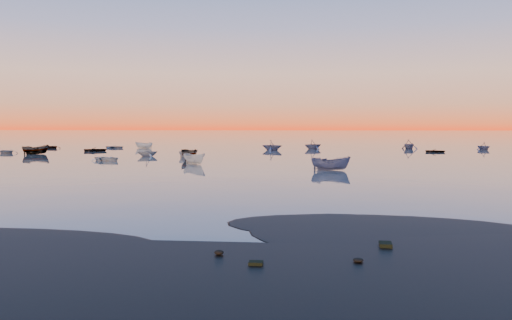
# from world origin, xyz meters

# --- Properties ---
(ground) EXTENTS (600.00, 600.00, 0.00)m
(ground) POSITION_xyz_m (0.00, 100.00, 0.00)
(ground) COLOR slate
(ground) RESTS_ON ground
(mud_lobes) EXTENTS (140.00, 6.00, 0.07)m
(mud_lobes) POSITION_xyz_m (0.00, -1.00, 0.01)
(mud_lobes) COLOR black
(mud_lobes) RESTS_ON ground
(moored_fleet) EXTENTS (124.00, 58.00, 1.20)m
(moored_fleet) POSITION_xyz_m (0.00, 53.00, 0.00)
(moored_fleet) COLOR silver
(moored_fleet) RESTS_ON ground
(boat_near_left) EXTENTS (3.87, 4.78, 1.11)m
(boat_near_left) POSITION_xyz_m (-21.63, 43.17, 0.00)
(boat_near_left) COLOR silver
(boat_near_left) RESTS_ON ground
(boat_near_center) EXTENTS (1.94, 4.38, 1.50)m
(boat_near_center) POSITION_xyz_m (8.50, 31.59, 0.00)
(boat_near_center) COLOR #38436C
(boat_near_center) RESTS_ON ground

